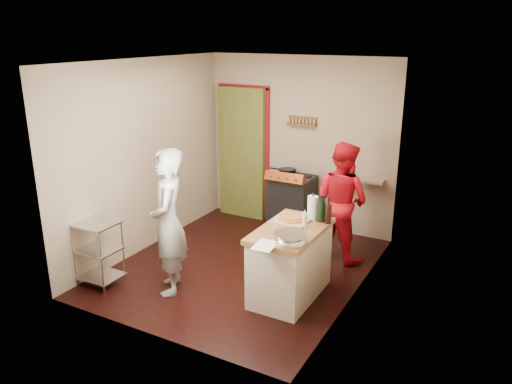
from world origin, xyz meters
TOP-DOWN VIEW (x-y plane):
  - floor at (0.00, 0.00)m, footprint 3.50×3.50m
  - back_wall at (-0.64, 1.78)m, footprint 3.00×0.44m
  - left_wall at (-1.50, 0.00)m, footprint 0.04×3.50m
  - right_wall at (1.50, 0.00)m, footprint 0.04×3.50m
  - ceiling at (0.00, 0.00)m, footprint 3.00×3.50m
  - stove at (0.05, 1.42)m, footprint 0.60×0.63m
  - wire_shelving at (-1.28, -1.20)m, footprint 0.48×0.40m
  - island at (0.86, -0.36)m, footprint 0.67×1.27m
  - person_stripe at (-0.43, -0.91)m, footprint 0.69×0.75m
  - person_red at (1.00, 0.92)m, footprint 0.93×0.83m

SIDE VIEW (x-z plane):
  - floor at x=0.00m, z-range 0.00..0.00m
  - wire_shelving at x=-1.28m, z-range 0.04..0.84m
  - island at x=0.86m, z-range -0.12..1.02m
  - stove at x=0.05m, z-range -0.05..0.95m
  - person_red at x=1.00m, z-range 0.00..1.59m
  - person_stripe at x=-0.43m, z-range 0.00..1.71m
  - back_wall at x=-0.64m, z-range -0.17..2.43m
  - left_wall at x=-1.50m, z-range 0.00..2.60m
  - right_wall at x=1.50m, z-range 0.00..2.60m
  - ceiling at x=0.00m, z-range 2.60..2.62m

